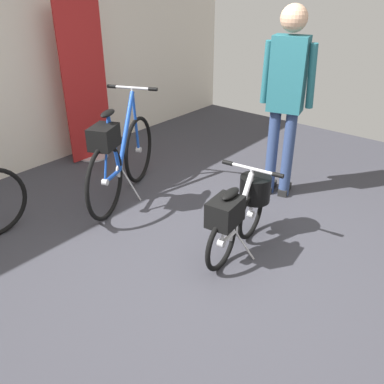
% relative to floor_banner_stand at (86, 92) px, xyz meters
% --- Properties ---
extents(ground_plane, '(7.58, 7.58, 0.00)m').
position_rel_floor_banner_stand_xyz_m(ground_plane, '(-0.92, -2.55, -0.82)').
color(ground_plane, '#38383F').
extents(floor_banner_stand, '(0.60, 0.36, 1.82)m').
position_rel_floor_banner_stand_xyz_m(floor_banner_stand, '(0.00, 0.00, 0.00)').
color(floor_banner_stand, '#B7B7BC').
rests_on(floor_banner_stand, ground_plane).
extents(folding_bike_foreground, '(0.96, 0.53, 0.69)m').
position_rel_floor_banner_stand_xyz_m(folding_bike_foreground, '(-0.49, -2.52, -0.45)').
color(folding_bike_foreground, black).
rests_on(folding_bike_foreground, ground_plane).
extents(display_bike_right, '(1.42, 0.73, 1.07)m').
position_rel_floor_banner_stand_xyz_m(display_bike_right, '(-0.52, -1.13, -0.35)').
color(display_bike_right, black).
rests_on(display_bike_right, ground_plane).
extents(visitor_near_wall, '(0.33, 0.52, 1.83)m').
position_rel_floor_banner_stand_xyz_m(visitor_near_wall, '(0.60, -2.26, 0.25)').
color(visitor_near_wall, navy).
rests_on(visitor_near_wall, ground_plane).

